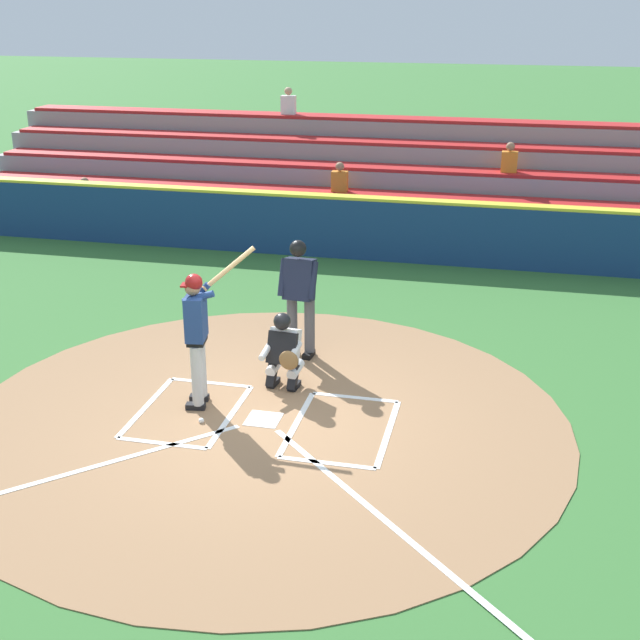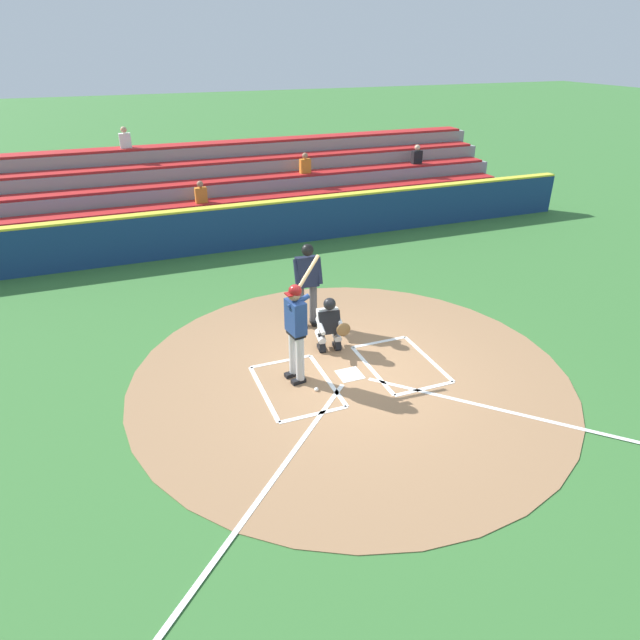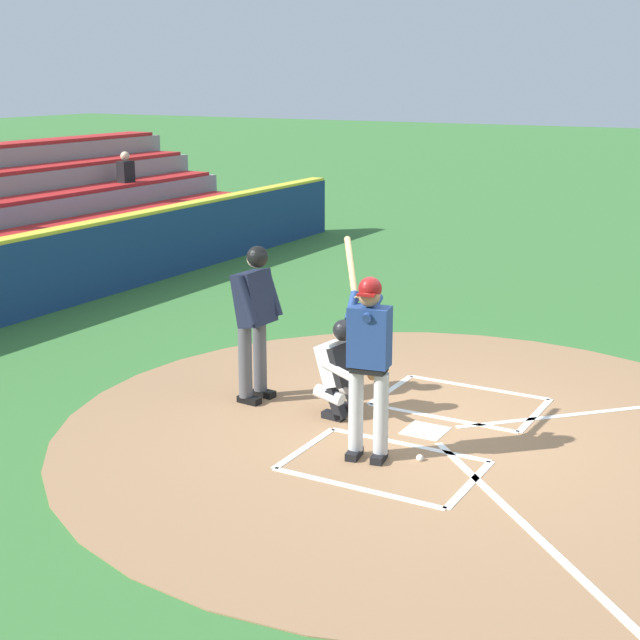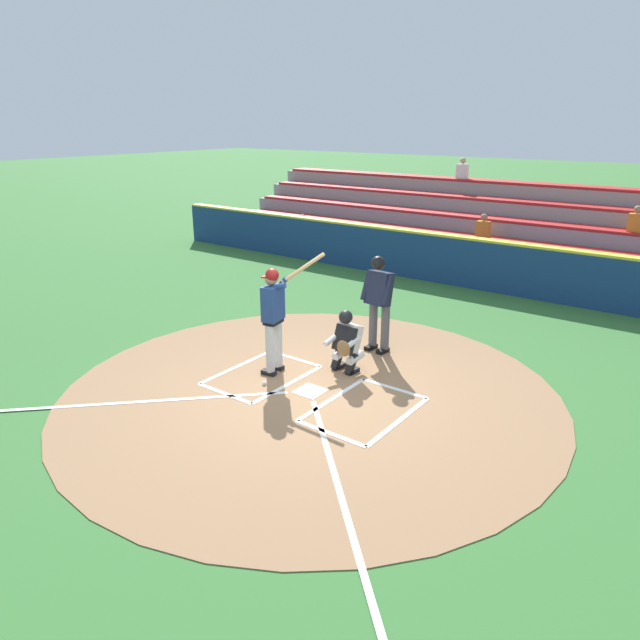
{
  "view_description": "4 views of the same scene",
  "coord_description": "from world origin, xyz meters",
  "px_view_note": "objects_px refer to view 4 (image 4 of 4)",
  "views": [
    {
      "loc": [
        -2.97,
        9.55,
        5.25
      ],
      "look_at": [
        -0.44,
        -1.39,
        0.93
      ],
      "focal_mm": 47.98,
      "sensor_mm": 36.0,
      "label": 1
    },
    {
      "loc": [
        3.62,
        7.85,
        5.56
      ],
      "look_at": [
        0.58,
        -0.04,
        1.23
      ],
      "focal_mm": 31.09,
      "sensor_mm": 36.0,
      "label": 2
    },
    {
      "loc": [
        8.83,
        3.63,
        3.77
      ],
      "look_at": [
        0.21,
        -1.19,
        1.15
      ],
      "focal_mm": 52.53,
      "sensor_mm": 36.0,
      "label": 3
    },
    {
      "loc": [
        -5.25,
        6.77,
        4.2
      ],
      "look_at": [
        0.44,
        -0.85,
        0.91
      ],
      "focal_mm": 32.71,
      "sensor_mm": 36.0,
      "label": 4
    }
  ],
  "objects_px": {
    "batter": "(274,313)",
    "plate_umpire": "(379,297)",
    "baseball": "(264,383)",
    "catcher": "(347,340)"
  },
  "relations": [
    {
      "from": "batter",
      "to": "plate_umpire",
      "type": "height_order",
      "value": "batter"
    },
    {
      "from": "plate_umpire",
      "to": "baseball",
      "type": "bearing_deg",
      "value": 73.5
    },
    {
      "from": "catcher",
      "to": "plate_umpire",
      "type": "distance_m",
      "value": 1.23
    },
    {
      "from": "plate_umpire",
      "to": "catcher",
      "type": "bearing_deg",
      "value": 92.83
    },
    {
      "from": "batter",
      "to": "plate_umpire",
      "type": "relative_size",
      "value": 1.14
    },
    {
      "from": "catcher",
      "to": "plate_umpire",
      "type": "height_order",
      "value": "plate_umpire"
    },
    {
      "from": "plate_umpire",
      "to": "baseball",
      "type": "height_order",
      "value": "plate_umpire"
    },
    {
      "from": "catcher",
      "to": "plate_umpire",
      "type": "bearing_deg",
      "value": -87.17
    },
    {
      "from": "batter",
      "to": "catcher",
      "type": "distance_m",
      "value": 1.34
    },
    {
      "from": "baseball",
      "to": "catcher",
      "type": "bearing_deg",
      "value": -120.94
    }
  ]
}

